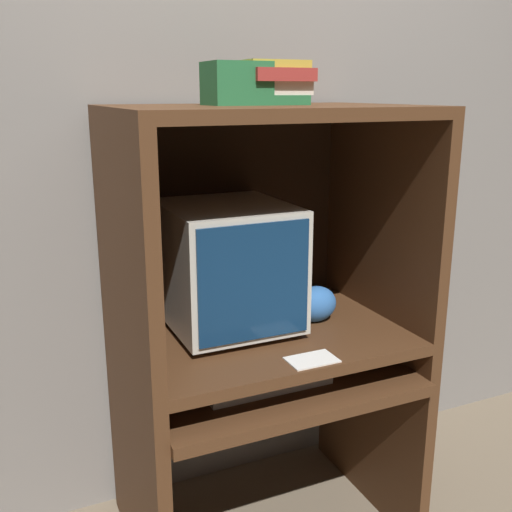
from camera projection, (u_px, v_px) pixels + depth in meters
wall_back at (219, 146)px, 2.12m from camera, size 6.00×0.06×2.60m
desk_base at (269, 433)px, 1.99m from camera, size 0.91×0.68×0.62m
desk_monitor_shelf at (264, 337)px, 1.94m from camera, size 0.91×0.65×0.12m
hutch_upper at (260, 188)px, 1.84m from camera, size 0.91×0.65×0.70m
crt_monitor at (228, 265)px, 1.89m from camera, size 0.38×0.43×0.40m
keyboard at (266, 383)px, 1.81m from camera, size 0.39×0.14×0.03m
mouse at (338, 363)px, 1.93m from camera, size 0.07×0.04×0.03m
snack_bag at (315, 304)px, 1.98m from camera, size 0.15×0.11×0.12m
book_stack at (275, 82)px, 1.76m from camera, size 0.20×0.15×0.13m
paper_card at (312, 360)px, 1.70m from camera, size 0.14×0.09×0.00m
storage_box at (236, 84)px, 1.73m from camera, size 0.17×0.15×0.12m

